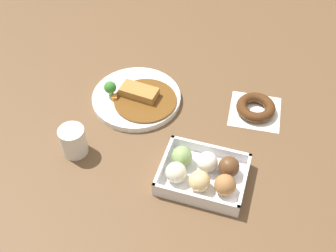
% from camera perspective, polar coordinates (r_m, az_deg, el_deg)
% --- Properties ---
extents(ground_plane, '(1.60, 1.60, 0.00)m').
position_cam_1_polar(ground_plane, '(1.17, 0.02, 0.27)').
color(ground_plane, brown).
extents(curry_plate, '(0.26, 0.26, 0.07)m').
position_cam_1_polar(curry_plate, '(1.22, -4.24, 3.89)').
color(curry_plate, white).
rests_on(curry_plate, ground_plane).
extents(donut_box, '(0.21, 0.16, 0.06)m').
position_cam_1_polar(donut_box, '(1.03, 4.73, -6.32)').
color(donut_box, white).
rests_on(donut_box, ground_plane).
extents(chocolate_ring_donut, '(0.15, 0.15, 0.03)m').
position_cam_1_polar(chocolate_ring_donut, '(1.21, 11.76, 2.42)').
color(chocolate_ring_donut, white).
rests_on(chocolate_ring_donut, ground_plane).
extents(coffee_mug, '(0.07, 0.07, 0.08)m').
position_cam_1_polar(coffee_mug, '(1.10, -12.67, -2.00)').
color(coffee_mug, silver).
rests_on(coffee_mug, ground_plane).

